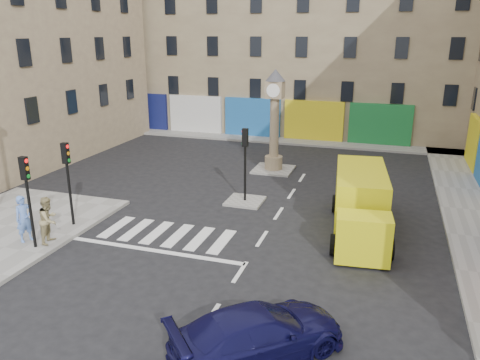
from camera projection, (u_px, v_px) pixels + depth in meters
The scene contains 15 objects.
ground at pixel (231, 286), 16.02m from camera, with size 120.00×120.00×0.00m, color black.
sidewalk_right at pixel (469, 211), 22.52m from camera, with size 2.60×30.00×0.15m, color gray.
sidewalk_far at pixel (274, 140), 37.30m from camera, with size 32.00×2.40×0.15m, color gray.
island_near at pixel (245, 201), 23.84m from camera, with size 1.80×1.80×0.12m, color gray.
island_far at pixel (273, 170), 29.28m from camera, with size 2.40×2.40×0.12m, color gray.
building_far at pixel (292, 29), 40.00m from camera, with size 32.00×10.00×17.00m, color gray.
building_left at pixel (13, 45), 30.19m from camera, with size 8.00×20.00×15.00m, color #9D8966.
traffic_light_left_near at pixel (27, 188), 17.84m from camera, with size 0.28×0.22×3.70m.
traffic_light_left_far at pixel (67, 171), 20.02m from camera, with size 0.28×0.22×3.70m.
traffic_light_island at pixel (245, 153), 23.08m from camera, with size 0.28×0.22×3.70m.
clock_pillar at pixel (275, 114), 28.22m from camera, with size 1.20×1.20×6.10m.
navy_sedan at pixel (258, 333), 12.38m from camera, with size 1.96×4.83×1.40m, color black.
yellow_van at pixel (360, 203), 20.17m from camera, with size 2.94×7.13×2.53m.
pedestrian_blue at pixel (24, 219), 18.84m from camera, with size 0.71×0.46×1.94m, color #5C83D2.
pedestrian_tan at pixel (49, 220), 18.73m from camera, with size 0.94×0.73×1.93m, color #9B8D5F.
Camera 1 is at (4.64, -13.39, 8.32)m, focal length 35.00 mm.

